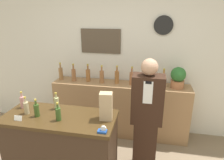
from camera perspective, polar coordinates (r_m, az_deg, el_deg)
name	(u,v)px	position (r m, az deg, el deg)	size (l,w,h in m)	color
back_wall	(119,56)	(3.48, 2.13, 6.81)	(5.20, 0.09, 2.70)	silver
back_shelf	(120,109)	(3.53, 2.30, -8.27)	(2.30, 0.40, 0.94)	#9E754C
display_counter	(62,152)	(2.63, -13.96, -19.23)	(1.28, 0.56, 0.97)	#382619
shopkeeper	(146,118)	(2.67, 9.79, -10.61)	(0.40, 0.25, 1.57)	#331E14
potted_plant	(178,77)	(3.28, 18.33, 0.75)	(0.23, 0.23, 0.34)	#B27047
paper_bag	(106,106)	(2.16, -1.72, -7.53)	(0.15, 0.12, 0.31)	tan
tape_dispenser	(103,130)	(2.00, -2.68, -14.17)	(0.09, 0.06, 0.07)	#1E4799
price_card_left	(18,118)	(2.41, -25.28, -9.83)	(0.09, 0.02, 0.06)	white
counter_bottle_0	(22,102)	(2.67, -24.21, -5.69)	(0.06, 0.06, 0.21)	tan
counter_bottle_1	(26,107)	(2.50, -23.30, -7.21)	(0.06, 0.06, 0.21)	tan
counter_bottle_2	(37,110)	(2.40, -20.75, -8.00)	(0.06, 0.06, 0.21)	#37511F
counter_bottle_3	(57,103)	(2.50, -15.56, -6.30)	(0.06, 0.06, 0.21)	tan
counter_bottle_4	(58,114)	(2.25, -15.10, -9.27)	(0.06, 0.06, 0.21)	#365422
shelf_bottle_0	(61,73)	(3.63, -14.41, 1.89)	(0.07, 0.07, 0.31)	#986A3E
shelf_bottle_1	(74,74)	(3.51, -10.88, 1.57)	(0.07, 0.07, 0.31)	#9C653D
shelf_bottle_2	(88,75)	(3.45, -6.85, 1.46)	(0.07, 0.07, 0.31)	#9E6333
shelf_bottle_3	(102,76)	(3.35, -2.94, 1.06)	(0.07, 0.07, 0.31)	#A2693E
shelf_bottle_4	(117,77)	(3.33, 1.39, 0.96)	(0.07, 0.07, 0.31)	#9E6332
shelf_bottle_5	(132,78)	(3.28, 5.65, 0.57)	(0.07, 0.07, 0.31)	#A4643D
shelf_bottle_6	(147,79)	(3.29, 10.04, 0.41)	(0.07, 0.07, 0.31)	#A46C32
shelf_bottle_7	(163,80)	(3.26, 14.43, -0.07)	(0.07, 0.07, 0.31)	#A16E35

